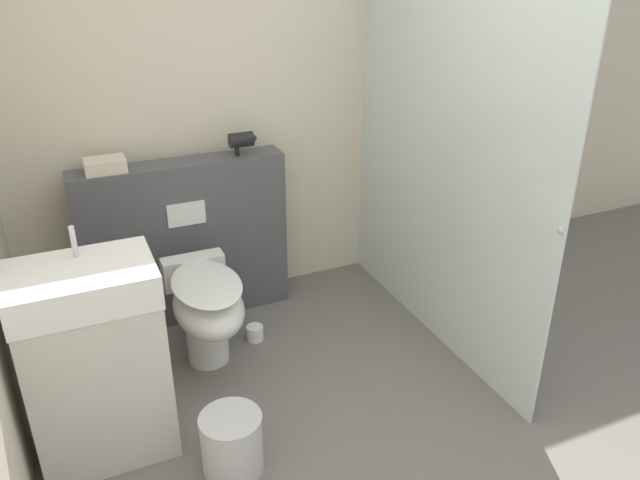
% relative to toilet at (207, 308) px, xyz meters
% --- Properties ---
extents(wall_back, '(8.00, 0.06, 2.50)m').
position_rel_toilet_xyz_m(wall_back, '(0.53, 0.78, 0.88)').
color(wall_back, beige).
rests_on(wall_back, ground_plane).
extents(partition_panel, '(1.23, 0.21, 1.01)m').
position_rel_toilet_xyz_m(partition_panel, '(0.03, 0.58, 0.14)').
color(partition_panel, '#4C4C51').
rests_on(partition_panel, ground_plane).
extents(shower_glass, '(0.04, 1.86, 2.16)m').
position_rel_toilet_xyz_m(shower_glass, '(1.32, -0.18, 0.72)').
color(shower_glass, silver).
rests_on(shower_glass, ground_plane).
extents(toilet, '(0.36, 0.65, 0.56)m').
position_rel_toilet_xyz_m(toilet, '(0.00, 0.00, 0.00)').
color(toilet, white).
rests_on(toilet, ground_plane).
extents(sink_vanity, '(0.59, 0.42, 1.08)m').
position_rel_toilet_xyz_m(sink_vanity, '(-0.59, -0.42, 0.11)').
color(sink_vanity, beige).
rests_on(sink_vanity, ground_plane).
extents(hair_drier, '(0.17, 0.09, 0.14)m').
position_rel_toilet_xyz_m(hair_drier, '(0.42, 0.55, 0.73)').
color(hair_drier, black).
rests_on(hair_drier, partition_panel).
extents(folded_towel, '(0.22, 0.16, 0.07)m').
position_rel_toilet_xyz_m(folded_towel, '(-0.36, 0.57, 0.68)').
color(folded_towel, beige).
rests_on(folded_towel, partition_panel).
extents(spare_toilet_roll, '(0.10, 0.10, 0.09)m').
position_rel_toilet_xyz_m(spare_toilet_roll, '(0.30, 0.13, -0.32)').
color(spare_toilet_roll, white).
rests_on(spare_toilet_roll, ground_plane).
extents(waste_bin, '(0.28, 0.28, 0.29)m').
position_rel_toilet_xyz_m(waste_bin, '(-0.11, -0.79, -0.22)').
color(waste_bin, silver).
rests_on(waste_bin, ground_plane).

